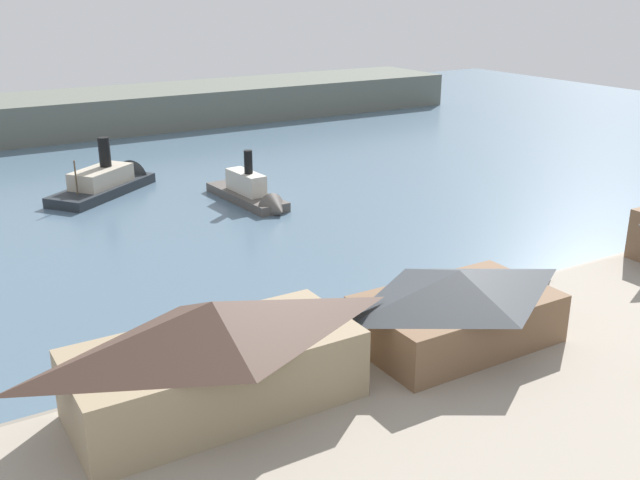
# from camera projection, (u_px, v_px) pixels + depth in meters

# --- Properties ---
(ground_plane) EXTENTS (320.00, 320.00, 0.00)m
(ground_plane) POSITION_uv_depth(u_px,v_px,m) (379.00, 311.00, 72.08)
(ground_plane) COLOR slate
(quay_promenade) EXTENTS (110.00, 36.00, 1.20)m
(quay_promenade) POSITION_uv_depth(u_px,v_px,m) (551.00, 411.00, 54.11)
(quay_promenade) COLOR #9E9384
(quay_promenade) RESTS_ON ground
(seawall_edge) EXTENTS (110.00, 0.80, 1.00)m
(seawall_edge) POSITION_uv_depth(u_px,v_px,m) (401.00, 320.00, 69.00)
(seawall_edge) COLOR gray
(seawall_edge) RESTS_ON ground
(ferry_shed_east_terminal) EXTENTS (21.25, 9.73, 8.46)m
(ferry_shed_east_terminal) POSITION_uv_depth(u_px,v_px,m) (215.00, 354.00, 52.29)
(ferry_shed_east_terminal) COLOR #998466
(ferry_shed_east_terminal) RESTS_ON quay_promenade
(ferry_shed_customs_shed) EXTENTS (17.11, 10.43, 6.69)m
(ferry_shed_customs_shed) POSITION_uv_depth(u_px,v_px,m) (457.00, 306.00, 62.27)
(ferry_shed_customs_shed) COLOR brown
(ferry_shed_customs_shed) RESTS_ON quay_promenade
(mooring_post_center_west) EXTENTS (0.44, 0.44, 0.90)m
(mooring_post_center_west) POSITION_uv_depth(u_px,v_px,m) (549.00, 277.00, 76.24)
(mooring_post_center_west) COLOR black
(mooring_post_center_west) RESTS_ON quay_promenade
(ferry_approaching_east) EXTENTS (20.08, 17.31, 10.87)m
(ferry_approaching_east) POSITION_uv_depth(u_px,v_px,m) (112.00, 181.00, 113.83)
(ferry_approaching_east) COLOR #23282D
(ferry_approaching_east) RESTS_ON ground
(ferry_departing_north) EXTENTS (5.99, 18.70, 9.34)m
(ferry_departing_north) POSITION_uv_depth(u_px,v_px,m) (253.00, 195.00, 106.65)
(ferry_departing_north) COLOR #514C47
(ferry_departing_north) RESTS_ON ground
(far_headland) EXTENTS (180.00, 24.00, 8.00)m
(far_headland) POSITION_uv_depth(u_px,v_px,m) (89.00, 112.00, 159.58)
(far_headland) COLOR #60665B
(far_headland) RESTS_ON ground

